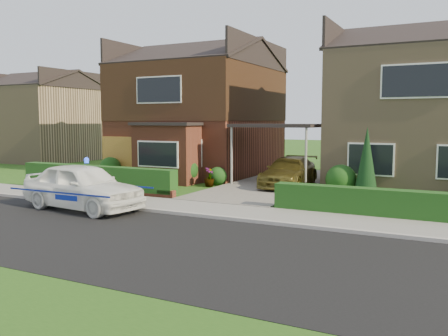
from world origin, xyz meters
The scene contains 23 objects.
ground centered at (0.00, 0.00, 0.00)m, with size 120.00×120.00×0.00m, color #224A13.
road centered at (0.00, 0.00, 0.00)m, with size 60.00×6.00×0.02m, color black.
kerb centered at (0.00, 3.05, 0.06)m, with size 60.00×0.16×0.12m, color #9E9993.
sidewalk centered at (0.00, 4.10, 0.05)m, with size 60.00×2.00×0.10m, color slate.
driveway centered at (0.00, 11.00, 0.06)m, with size 3.80×12.00×0.12m, color #666059.
house_left centered at (-5.78, 13.90, 3.81)m, with size 7.50×9.53×7.25m.
house_right centered at (5.80, 13.99, 3.66)m, with size 7.50×8.06×7.25m.
carport_link centered at (0.00, 10.95, 2.66)m, with size 3.80×3.00×2.77m.
garage_door centered at (-8.25, 9.96, 1.05)m, with size 2.20×0.10×2.10m, color brown.
dwarf_wall centered at (-5.80, 5.30, 0.18)m, with size 7.70×0.25×0.36m, color brown.
hedge_left centered at (-5.80, 5.45, 0.00)m, with size 7.50×0.55×0.90m, color #183C13.
hedge_right centered at (5.80, 5.35, 0.00)m, with size 7.50×0.55×0.80m, color #183C13.
shrub_left_far centered at (-8.50, 9.50, 0.54)m, with size 1.08×1.08×1.08m, color #183C13.
shrub_left_mid centered at (-4.00, 9.30, 0.66)m, with size 1.32×1.32×1.32m, color #183C13.
shrub_left_near centered at (-2.40, 9.60, 0.42)m, with size 0.84×0.84×0.84m, color #183C13.
shrub_right_near centered at (3.20, 9.40, 0.60)m, with size 1.20×1.20×1.20m, color #183C13.
conifer_a centered at (4.20, 9.20, 1.30)m, with size 0.90×0.90×2.60m, color black.
neighbour_left centered at (-20.00, 16.00, 2.60)m, with size 6.50×7.00×5.20m, color #917759.
police_car centered at (-3.63, 2.40, 0.76)m, with size 4.13×4.67×1.69m.
driveway_car centered at (0.83, 10.02, 0.73)m, with size 1.72×4.22×1.23m, color brown.
potted_plant_a centered at (-3.14, 6.01, 0.43)m, with size 0.45×0.31×0.86m, color gray.
potted_plant_b centered at (-5.95, 6.52, 0.37)m, with size 0.41×0.33×0.75m, color gray.
potted_plant_c centered at (-2.50, 9.00, 0.42)m, with size 0.47×0.47×0.84m, color gray.
Camera 1 is at (7.45, -9.23, 2.94)m, focal length 38.00 mm.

